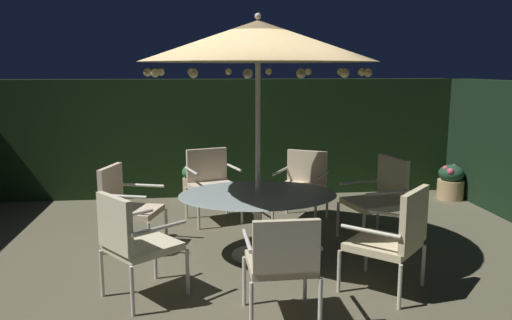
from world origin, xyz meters
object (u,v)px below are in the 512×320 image
at_px(potted_plant_front_corner, 451,182).
at_px(potted_plant_right_far, 194,182).
at_px(patio_dining_table, 258,204).
at_px(patio_chair_west, 211,179).
at_px(patio_chair_east, 282,259).
at_px(patio_chair_southwest, 303,180).
at_px(patio_chair_southeast, 395,235).
at_px(patio_umbrella, 258,42).
at_px(potted_plant_left_far, 391,182).
at_px(patio_chair_south, 380,194).
at_px(patio_chair_northeast, 133,239).
at_px(patio_chair_north, 125,202).

height_order(potted_plant_front_corner, potted_plant_right_far, potted_plant_right_far).
bearing_deg(potted_plant_front_corner, patio_dining_table, -147.40).
xyz_separation_m(patio_chair_west, potted_plant_right_far, (-0.25, 1.05, -0.27)).
bearing_deg(patio_chair_east, patio_chair_southwest, 74.97).
bearing_deg(patio_chair_southeast, potted_plant_right_far, 117.50).
bearing_deg(patio_umbrella, patio_chair_southeast, -43.02).
xyz_separation_m(patio_chair_southwest, potted_plant_left_far, (1.67, 0.97, -0.29)).
xyz_separation_m(patio_chair_southeast, patio_chair_southwest, (-0.36, 2.45, -0.00)).
xyz_separation_m(potted_plant_right_far, potted_plant_left_far, (3.20, -0.23, -0.04)).
height_order(patio_umbrella, patio_chair_southeast, patio_umbrella).
bearing_deg(patio_chair_southwest, potted_plant_front_corner, 17.57).
bearing_deg(patio_dining_table, potted_plant_left_far, 43.27).
relative_size(patio_chair_west, potted_plant_right_far, 1.65).
xyz_separation_m(patio_chair_east, potted_plant_front_corner, (3.41, 3.77, -0.29)).
bearing_deg(potted_plant_front_corner, patio_chair_south, -135.64).
xyz_separation_m(patio_chair_northeast, patio_chair_south, (2.81, 1.33, 0.01)).
xyz_separation_m(patio_umbrella, potted_plant_left_far, (2.47, 2.33, -2.12)).
relative_size(potted_plant_right_far, potted_plant_left_far, 1.16).
bearing_deg(patio_chair_east, patio_chair_northeast, 154.53).
distance_m(patio_chair_southwest, potted_plant_left_far, 1.95).
bearing_deg(potted_plant_left_far, patio_chair_south, -115.05).
xyz_separation_m(patio_chair_south, potted_plant_left_far, (0.92, 1.97, -0.32)).
xyz_separation_m(patio_chair_west, potted_plant_front_corner, (3.91, 0.69, -0.30)).
height_order(patio_chair_southwest, potted_plant_right_far, patio_chair_southwest).
bearing_deg(potted_plant_right_far, patio_chair_east, -79.78).
bearing_deg(patio_chair_northeast, potted_plant_right_far, 81.51).
relative_size(patio_umbrella, patio_chair_east, 2.82).
bearing_deg(patio_umbrella, potted_plant_left_far, 43.27).
xyz_separation_m(patio_chair_northeast, potted_plant_right_far, (0.53, 3.53, -0.28)).
distance_m(patio_dining_table, potted_plant_front_corner, 4.08).
bearing_deg(patio_chair_north, patio_chair_southwest, 21.12).
distance_m(patio_chair_west, potted_plant_right_far, 1.11).
xyz_separation_m(patio_dining_table, patio_chair_north, (-1.52, 0.46, -0.06)).
bearing_deg(patio_chair_west, patio_dining_table, -72.27).
relative_size(patio_umbrella, potted_plant_right_far, 4.48).
xyz_separation_m(patio_chair_north, patio_chair_northeast, (0.26, -1.43, 0.03)).
distance_m(patio_chair_north, patio_chair_south, 3.07).
bearing_deg(patio_chair_south, patio_chair_north, 178.04).
xyz_separation_m(patio_chair_west, potted_plant_left_far, (2.95, 0.82, -0.31)).
relative_size(patio_chair_south, patio_chair_west, 1.06).
bearing_deg(patio_chair_northeast, patio_chair_east, -25.47).
xyz_separation_m(patio_umbrella, patio_chair_southeast, (1.17, -1.09, -1.82)).
bearing_deg(patio_chair_east, potted_plant_right_far, 100.22).
bearing_deg(patio_chair_west, patio_umbrella, -72.27).
xyz_separation_m(patio_chair_southeast, potted_plant_left_far, (1.31, 3.42, -0.30)).
relative_size(patio_chair_northeast, patio_chair_southeast, 0.99).
distance_m(patio_chair_southeast, patio_chair_southwest, 2.48).
distance_m(patio_chair_north, potted_plant_right_far, 2.25).
height_order(patio_umbrella, patio_chair_west, patio_umbrella).
relative_size(patio_chair_north, patio_chair_west, 0.99).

